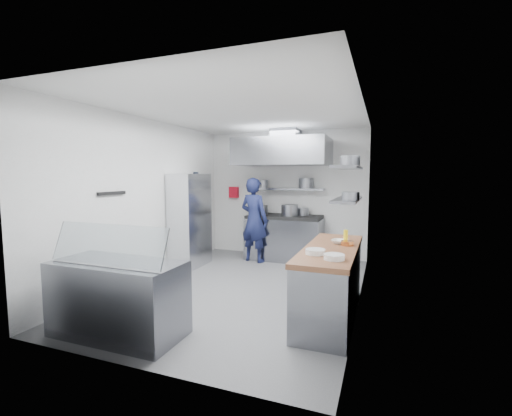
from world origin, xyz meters
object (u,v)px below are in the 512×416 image
at_px(chef, 254,220).
at_px(display_case, 118,298).
at_px(gas_range, 284,239).
at_px(wire_rack, 190,220).

relative_size(chef, display_case, 1.18).
xyz_separation_m(gas_range, wire_rack, (-1.63, -1.18, 0.48)).
xyz_separation_m(chef, wire_rack, (-1.08, -0.77, 0.04)).
bearing_deg(chef, gas_range, -127.40).
height_order(gas_range, wire_rack, wire_rack).
xyz_separation_m(gas_range, display_case, (-0.80, -4.10, -0.03)).
bearing_deg(display_case, chef, 86.13).
relative_size(gas_range, display_case, 1.07).
bearing_deg(wire_rack, gas_range, 35.99).
height_order(chef, wire_rack, wire_rack).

